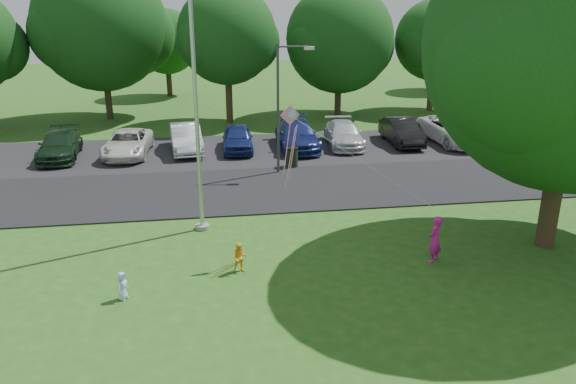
{
  "coord_description": "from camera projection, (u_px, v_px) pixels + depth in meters",
  "views": [
    {
      "loc": [
        -3.23,
        -13.92,
        7.96
      ],
      "look_at": [
        -0.53,
        4.0,
        1.6
      ],
      "focal_mm": 35.0,
      "sensor_mm": 36.0,
      "label": 1
    }
  ],
  "objects": [
    {
      "name": "parking_strip",
      "position": [
        266.0,
        150.0,
        30.53
      ],
      "size": [
        42.0,
        7.0,
        0.06
      ],
      "primitive_type": "cube",
      "color": "black",
      "rests_on": "ground"
    },
    {
      "name": "flagpole",
      "position": [
        196.0,
        115.0,
        18.87
      ],
      "size": [
        0.5,
        0.5,
        10.0
      ],
      "color": "#B7BABF",
      "rests_on": "ground"
    },
    {
      "name": "street_lamp",
      "position": [
        283.0,
        97.0,
        25.43
      ],
      "size": [
        1.68,
        0.34,
        5.98
      ],
      "rotation": [
        0.0,
        0.0,
        -0.11
      ],
      "color": "#3F3F44",
      "rests_on": "ground"
    },
    {
      "name": "child_yellow",
      "position": [
        240.0,
        258.0,
        16.94
      ],
      "size": [
        0.49,
        0.39,
        0.95
      ],
      "primitive_type": "imported",
      "rotation": [
        0.0,
        0.0,
        -0.07
      ],
      "color": "yellow",
      "rests_on": "ground"
    },
    {
      "name": "horizon_trees",
      "position": [
        289.0,
        42.0,
        46.83
      ],
      "size": [
        77.46,
        7.2,
        7.02
      ],
      "color": "#332316",
      "rests_on": "ground"
    },
    {
      "name": "park_road",
      "position": [
        283.0,
        188.0,
        24.46
      ],
      "size": [
        60.0,
        6.0,
        0.06
      ],
      "primitive_type": "cube",
      "color": "black",
      "rests_on": "ground"
    },
    {
      "name": "tree_row",
      "position": [
        274.0,
        31.0,
        37.01
      ],
      "size": [
        64.35,
        11.94,
        10.88
      ],
      "color": "#332316",
      "rests_on": "ground"
    },
    {
      "name": "parked_cars",
      "position": [
        281.0,
        136.0,
        30.38
      ],
      "size": [
        23.76,
        5.51,
        1.48
      ],
      "color": "black",
      "rests_on": "ground"
    },
    {
      "name": "woman",
      "position": [
        435.0,
        239.0,
        17.53
      ],
      "size": [
        0.66,
        0.64,
        1.53
      ],
      "primitive_type": "imported",
      "rotation": [
        0.0,
        0.0,
        3.86
      ],
      "color": "#CB1B8F",
      "rests_on": "ground"
    },
    {
      "name": "big_tree",
      "position": [
        575.0,
        50.0,
        16.71
      ],
      "size": [
        9.72,
        9.17,
        11.25
      ],
      "rotation": [
        0.0,
        0.0,
        -0.3
      ],
      "color": "#332316",
      "rests_on": "ground"
    },
    {
      "name": "trash_can",
      "position": [
        292.0,
        157.0,
        27.31
      ],
      "size": [
        0.63,
        0.63,
        1.01
      ],
      "rotation": [
        0.0,
        0.0,
        0.04
      ],
      "color": "black",
      "rests_on": "ground"
    },
    {
      "name": "kite",
      "position": [
        293.0,
        131.0,
        17.05
      ],
      "size": [
        4.7,
        1.61,
        3.13
      ],
      "rotation": [
        0.0,
        0.0,
        0.11
      ],
      "color": "pink",
      "rests_on": "ground"
    },
    {
      "name": "ground",
      "position": [
        327.0,
        289.0,
        16.08
      ],
      "size": [
        120.0,
        120.0,
        0.0
      ],
      "primitive_type": "plane",
      "color": "#235315",
      "rests_on": "ground"
    },
    {
      "name": "child_blue",
      "position": [
        122.0,
        286.0,
        15.43
      ],
      "size": [
        0.41,
        0.48,
        0.83
      ],
      "primitive_type": "imported",
      "rotation": [
        0.0,
        0.0,
        1.12
      ],
      "color": "#A1CBF7",
      "rests_on": "ground"
    }
  ]
}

